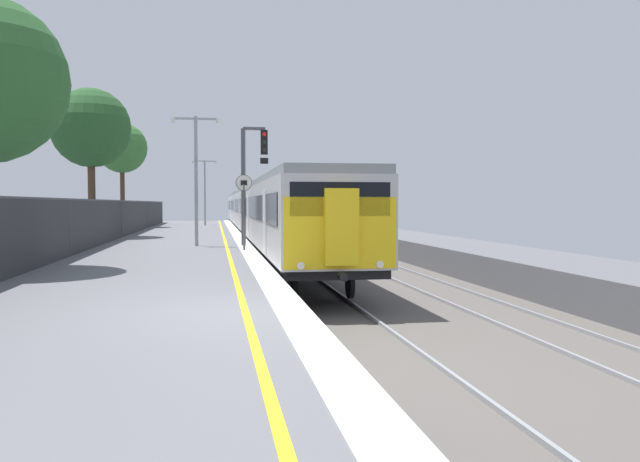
{
  "coord_description": "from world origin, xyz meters",
  "views": [
    {
      "loc": [
        -0.82,
        -10.23,
        1.72
      ],
      "look_at": [
        1.82,
        5.92,
        1.02
      ],
      "focal_mm": 36.26,
      "sensor_mm": 36.0,
      "label": 1
    }
  ],
  "objects_px": {
    "speed_limit_sign": "(244,202)",
    "background_tree_centre": "(89,131)",
    "signal_gantry": "(250,172)",
    "platform_lamp_far": "(205,186)",
    "background_tree_right": "(121,149)",
    "platform_lamp_mid": "(196,169)",
    "commuter_train_at_platform": "(258,210)"
  },
  "relations": [
    {
      "from": "platform_lamp_mid",
      "to": "background_tree_centre",
      "type": "xyz_separation_m",
      "value": [
        -5.6,
        8.19,
        2.34
      ]
    },
    {
      "from": "speed_limit_sign",
      "to": "background_tree_right",
      "type": "relative_size",
      "value": 0.37
    },
    {
      "from": "platform_lamp_far",
      "to": "background_tree_right",
      "type": "relative_size",
      "value": 0.68
    },
    {
      "from": "signal_gantry",
      "to": "platform_lamp_far",
      "type": "distance_m",
      "value": 25.12
    },
    {
      "from": "signal_gantry",
      "to": "background_tree_centre",
      "type": "distance_m",
      "value": 11.61
    },
    {
      "from": "speed_limit_sign",
      "to": "background_tree_centre",
      "type": "xyz_separation_m",
      "value": [
        -7.38,
        10.97,
        3.69
      ]
    },
    {
      "from": "platform_lamp_mid",
      "to": "background_tree_centre",
      "type": "distance_m",
      "value": 10.19
    },
    {
      "from": "speed_limit_sign",
      "to": "background_tree_right",
      "type": "height_order",
      "value": "background_tree_right"
    },
    {
      "from": "platform_lamp_far",
      "to": "background_tree_centre",
      "type": "xyz_separation_m",
      "value": [
        -5.6,
        -16.74,
        2.39
      ]
    },
    {
      "from": "platform_lamp_mid",
      "to": "background_tree_right",
      "type": "height_order",
      "value": "background_tree_right"
    },
    {
      "from": "commuter_train_at_platform",
      "to": "background_tree_centre",
      "type": "distance_m",
      "value": 13.9
    },
    {
      "from": "platform_lamp_far",
      "to": "background_tree_centre",
      "type": "bearing_deg",
      "value": -108.48
    },
    {
      "from": "platform_lamp_far",
      "to": "background_tree_right",
      "type": "distance_m",
      "value": 7.01
    },
    {
      "from": "speed_limit_sign",
      "to": "platform_lamp_mid",
      "type": "distance_m",
      "value": 3.57
    },
    {
      "from": "signal_gantry",
      "to": "platform_lamp_mid",
      "type": "xyz_separation_m",
      "value": [
        -2.17,
        0.1,
        0.09
      ]
    },
    {
      "from": "commuter_train_at_platform",
      "to": "platform_lamp_far",
      "type": "relative_size",
      "value": 11.57
    },
    {
      "from": "speed_limit_sign",
      "to": "platform_lamp_mid",
      "type": "height_order",
      "value": "platform_lamp_mid"
    },
    {
      "from": "commuter_train_at_platform",
      "to": "background_tree_centre",
      "type": "xyz_separation_m",
      "value": [
        -9.23,
        -9.52,
        4.18
      ]
    },
    {
      "from": "commuter_train_at_platform",
      "to": "background_tree_right",
      "type": "height_order",
      "value": "background_tree_right"
    },
    {
      "from": "platform_lamp_far",
      "to": "background_tree_centre",
      "type": "height_order",
      "value": "background_tree_centre"
    },
    {
      "from": "signal_gantry",
      "to": "speed_limit_sign",
      "type": "height_order",
      "value": "signal_gantry"
    },
    {
      "from": "speed_limit_sign",
      "to": "background_tree_right",
      "type": "xyz_separation_m",
      "value": [
        -7.7,
        24.99,
        3.89
      ]
    },
    {
      "from": "speed_limit_sign",
      "to": "platform_lamp_far",
      "type": "distance_m",
      "value": 27.8
    },
    {
      "from": "platform_lamp_mid",
      "to": "speed_limit_sign",
      "type": "bearing_deg",
      "value": -57.27
    },
    {
      "from": "signal_gantry",
      "to": "background_tree_right",
      "type": "bearing_deg",
      "value": 109.92
    },
    {
      "from": "commuter_train_at_platform",
      "to": "platform_lamp_far",
      "type": "bearing_deg",
      "value": 116.71
    },
    {
      "from": "signal_gantry",
      "to": "platform_lamp_mid",
      "type": "distance_m",
      "value": 2.17
    },
    {
      "from": "background_tree_centre",
      "to": "background_tree_right",
      "type": "relative_size",
      "value": 1.0
    },
    {
      "from": "signal_gantry",
      "to": "platform_lamp_mid",
      "type": "relative_size",
      "value": 0.92
    },
    {
      "from": "commuter_train_at_platform",
      "to": "signal_gantry",
      "type": "xyz_separation_m",
      "value": [
        -1.47,
        -17.8,
        1.75
      ]
    },
    {
      "from": "platform_lamp_mid",
      "to": "commuter_train_at_platform",
      "type": "bearing_deg",
      "value": 78.4
    },
    {
      "from": "signal_gantry",
      "to": "background_tree_right",
      "type": "distance_m",
      "value": 23.86
    }
  ]
}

